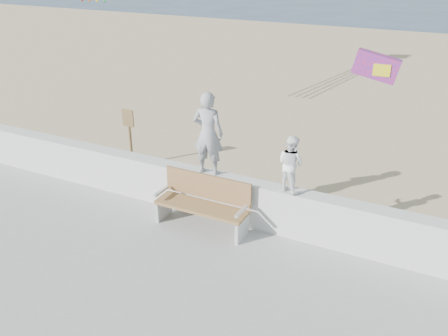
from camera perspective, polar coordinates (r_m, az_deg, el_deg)
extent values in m
plane|color=#2A3F55|center=(8.21, -7.06, -13.12)|extent=(220.00, 220.00, 0.00)
cube|color=tan|center=(15.60, 11.29, 5.73)|extent=(90.00, 40.00, 0.08)
cube|color=silver|center=(9.31, -0.55, -3.33)|extent=(30.00, 0.35, 0.90)
imported|color=#939498|center=(8.89, -1.93, 4.16)|extent=(0.64, 0.46, 1.61)
imported|color=white|center=(8.40, 8.04, 0.52)|extent=(0.62, 0.56, 1.04)
cube|color=olive|center=(8.94, -2.77, -4.73)|extent=(1.80, 0.50, 0.06)
cube|color=olive|center=(9.00, -1.97, -2.25)|extent=(1.80, 0.05, 0.50)
cube|color=silver|center=(9.45, -7.26, -4.82)|extent=(0.06, 0.50, 0.40)
cube|color=silver|center=(9.23, -7.57, -2.80)|extent=(0.06, 0.45, 0.05)
cube|color=white|center=(8.73, 2.18, -7.33)|extent=(0.06, 0.50, 0.40)
cube|color=silver|center=(8.49, 2.08, -5.20)|extent=(0.06, 0.45, 0.05)
cube|color=red|center=(11.76, 17.86, 11.57)|extent=(1.11, 0.33, 0.76)
cube|color=yellow|center=(11.75, 18.56, 11.22)|extent=(0.39, 0.29, 0.28)
cylinder|color=olive|center=(11.92, -11.16, 2.98)|extent=(0.07, 0.07, 1.20)
cube|color=brown|center=(11.69, -11.48, 5.91)|extent=(0.32, 0.03, 0.42)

